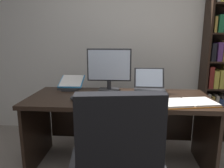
# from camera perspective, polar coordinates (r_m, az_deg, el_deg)

# --- Properties ---
(wall_back) EXTENTS (5.30, 0.12, 2.73)m
(wall_back) POSITION_cam_1_polar(r_m,az_deg,el_deg) (2.96, 5.66, 13.20)
(wall_back) COLOR beige
(wall_back) RESTS_ON ground
(desk) EXTENTS (1.79, 0.73, 0.75)m
(desk) POSITION_cam_1_polar(r_m,az_deg,el_deg) (2.22, 2.00, -7.93)
(desk) COLOR black
(desk) RESTS_ON ground
(monitor) EXTENTS (0.48, 0.16, 0.46)m
(monitor) POSITION_cam_1_polar(r_m,az_deg,el_deg) (2.28, -0.80, 3.90)
(monitor) COLOR #232326
(monitor) RESTS_ON desk
(laptop) EXTENTS (0.33, 0.31, 0.24)m
(laptop) POSITION_cam_1_polar(r_m,az_deg,el_deg) (2.32, 10.22, -0.72)
(laptop) COLOR #232326
(laptop) RESTS_ON desk
(keyboard) EXTENTS (0.42, 0.15, 0.02)m
(keyboard) POSITION_cam_1_polar(r_m,az_deg,el_deg) (1.95, -1.80, -4.15)
(keyboard) COLOR #232326
(keyboard) RESTS_ON desk
(computer_mouse) EXTENTS (0.06, 0.10, 0.04)m
(computer_mouse) POSITION_cam_1_polar(r_m,az_deg,el_deg) (2.01, -10.36, -3.68)
(computer_mouse) COLOR #232326
(computer_mouse) RESTS_ON desk
(reading_stand_with_book) EXTENTS (0.27, 0.30, 0.14)m
(reading_stand_with_book) POSITION_cam_1_polar(r_m,az_deg,el_deg) (2.45, -11.02, 0.39)
(reading_stand_with_book) COLOR #232326
(reading_stand_with_book) RESTS_ON desk
(open_binder) EXTENTS (0.54, 0.35, 0.02)m
(open_binder) POSITION_cam_1_polar(r_m,az_deg,el_deg) (1.97, 19.80, -4.80)
(open_binder) COLOR orange
(open_binder) RESTS_ON desk
(notepad) EXTENTS (0.18, 0.23, 0.01)m
(notepad) POSITION_cam_1_polar(r_m,az_deg,el_deg) (2.07, 9.36, -3.57)
(notepad) COLOR silver
(notepad) RESTS_ON desk
(pen) EXTENTS (0.14, 0.02, 0.01)m
(pen) POSITION_cam_1_polar(r_m,az_deg,el_deg) (2.07, 9.92, -3.33)
(pen) COLOR navy
(pen) RESTS_ON notepad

